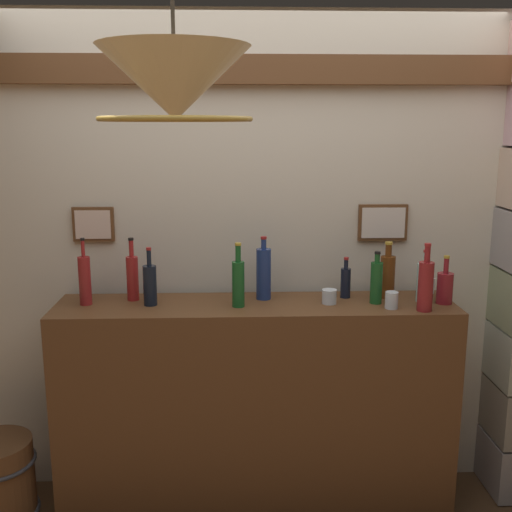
% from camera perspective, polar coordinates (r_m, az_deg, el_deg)
% --- Properties ---
extents(panelled_rear_partition, '(3.73, 0.15, 2.52)m').
position_cam_1_polar(panelled_rear_partition, '(3.24, -0.23, 0.77)').
color(panelled_rear_partition, beige).
rests_on(panelled_rear_partition, ground).
extents(bar_shelf_unit, '(1.96, 0.43, 1.10)m').
position_cam_1_polar(bar_shelf_unit, '(3.21, -0.04, -13.90)').
color(bar_shelf_unit, brown).
rests_on(bar_shelf_unit, ground).
extents(liquor_bottle_port, '(0.06, 0.06, 0.33)m').
position_cam_1_polar(liquor_bottle_port, '(3.08, -15.65, -2.14)').
color(liquor_bottle_port, maroon).
rests_on(liquor_bottle_port, bar_shelf_unit).
extents(liquor_bottle_rum, '(0.06, 0.06, 0.31)m').
position_cam_1_polar(liquor_bottle_rum, '(2.93, -1.66, -2.42)').
color(liquor_bottle_rum, '#185523').
rests_on(liquor_bottle_rum, bar_shelf_unit).
extents(liquor_bottle_gin, '(0.07, 0.07, 0.29)m').
position_cam_1_polar(liquor_bottle_gin, '(3.16, 12.14, -1.76)').
color(liquor_bottle_gin, '#643312').
rests_on(liquor_bottle_gin, bar_shelf_unit).
extents(liquor_bottle_rye, '(0.07, 0.07, 0.32)m').
position_cam_1_polar(liquor_bottle_rye, '(3.06, 0.71, -1.60)').
color(liquor_bottle_rye, navy).
rests_on(liquor_bottle_rye, bar_shelf_unit).
extents(liquor_bottle_sherry, '(0.07, 0.07, 0.32)m').
position_cam_1_polar(liquor_bottle_sherry, '(2.97, 15.50, -2.59)').
color(liquor_bottle_sherry, maroon).
rests_on(liquor_bottle_sherry, bar_shelf_unit).
extents(liquor_bottle_bourbon, '(0.05, 0.05, 0.21)m').
position_cam_1_polar(liquor_bottle_bourbon, '(3.13, 8.33, -2.38)').
color(liquor_bottle_bourbon, black).
rests_on(liquor_bottle_bourbon, bar_shelf_unit).
extents(liquor_bottle_brandy, '(0.08, 0.08, 0.26)m').
position_cam_1_polar(liquor_bottle_brandy, '(3.13, 15.41, -2.32)').
color(liquor_bottle_brandy, '#A2CFCB').
rests_on(liquor_bottle_brandy, bar_shelf_unit).
extents(liquor_bottle_whiskey, '(0.06, 0.06, 0.32)m').
position_cam_1_polar(liquor_bottle_whiskey, '(3.10, -11.42, -1.89)').
color(liquor_bottle_whiskey, maroon).
rests_on(liquor_bottle_whiskey, bar_shelf_unit).
extents(liquor_bottle_mezcal, '(0.07, 0.07, 0.29)m').
position_cam_1_polar(liquor_bottle_mezcal, '(3.01, -9.84, -2.59)').
color(liquor_bottle_mezcal, black).
rests_on(liquor_bottle_mezcal, bar_shelf_unit).
extents(liquor_bottle_scotch, '(0.06, 0.06, 0.26)m').
position_cam_1_polar(liquor_bottle_scotch, '(3.05, 11.14, -2.36)').
color(liquor_bottle_scotch, '#195222').
rests_on(liquor_bottle_scotch, bar_shelf_unit).
extents(liquor_bottle_tequila, '(0.08, 0.08, 0.24)m').
position_cam_1_polar(liquor_bottle_tequila, '(3.14, 17.16, -2.77)').
color(liquor_bottle_tequila, maroon).
rests_on(liquor_bottle_tequila, bar_shelf_unit).
extents(glass_tumbler_rocks, '(0.07, 0.07, 0.07)m').
position_cam_1_polar(glass_tumbler_rocks, '(3.03, 6.83, -3.77)').
color(glass_tumbler_rocks, silver).
rests_on(glass_tumbler_rocks, bar_shelf_unit).
extents(glass_tumbler_highball, '(0.07, 0.07, 0.08)m').
position_cam_1_polar(glass_tumbler_highball, '(3.32, 15.71, -2.65)').
color(glass_tumbler_highball, silver).
rests_on(glass_tumbler_highball, bar_shelf_unit).
extents(glass_tumbler_shot, '(0.06, 0.06, 0.08)m').
position_cam_1_polar(glass_tumbler_shot, '(3.00, 12.50, -4.03)').
color(glass_tumbler_shot, silver).
rests_on(glass_tumbler_shot, bar_shelf_unit).
extents(pendant_lamp, '(0.47, 0.47, 0.62)m').
position_cam_1_polar(pendant_lamp, '(1.93, -7.58, 15.41)').
color(pendant_lamp, beige).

